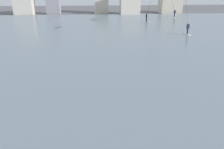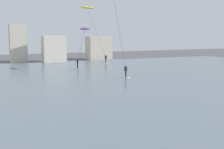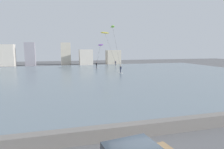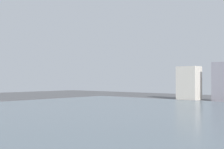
% 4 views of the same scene
% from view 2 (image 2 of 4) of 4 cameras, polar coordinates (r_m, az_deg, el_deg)
% --- Properties ---
extents(water_bay, '(84.00, 52.00, 0.10)m').
position_cam_2_polar(water_bay, '(34.67, -9.91, -2.14)').
color(water_bay, slate).
rests_on(water_bay, ground).
extents(far_shore_buildings, '(38.65, 6.04, 7.49)m').
position_cam_2_polar(far_shore_buildings, '(61.65, -17.44, 5.01)').
color(far_shore_buildings, beige).
rests_on(far_shore_buildings, ground).
extents(kitesurfer_yellow, '(5.26, 3.45, 10.50)m').
position_cam_2_polar(kitesurfer_yellow, '(57.15, -4.32, 11.72)').
color(kitesurfer_yellow, silver).
rests_on(kitesurfer_yellow, water_bay).
extents(kitesurfer_lime, '(3.24, 3.00, 10.23)m').
position_cam_2_polar(kitesurfer_lime, '(38.29, 0.68, 11.95)').
color(kitesurfer_lime, silver).
rests_on(kitesurfer_lime, water_bay).
extents(kitesurfer_purple, '(2.33, 3.83, 6.71)m').
position_cam_2_polar(kitesurfer_purple, '(48.23, -5.20, 8.06)').
color(kitesurfer_purple, silver).
rests_on(kitesurfer_purple, water_bay).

